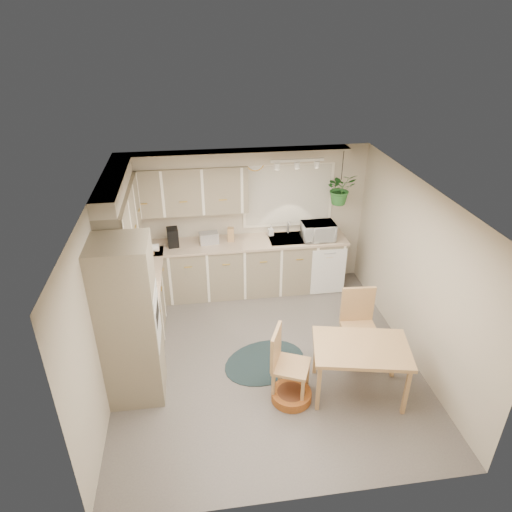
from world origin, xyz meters
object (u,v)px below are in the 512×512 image
at_px(pet_bed, 291,395).
at_px(braided_rug, 265,362).
at_px(chair_left, 292,365).
at_px(microwave, 318,229).
at_px(chair_back, 360,329).
at_px(dining_table, 359,370).

bearing_deg(pet_bed, braided_rug, 106.98).
relative_size(chair_left, microwave, 1.78).
height_order(chair_back, microwave, microwave).
distance_m(chair_left, pet_bed, 0.42).
bearing_deg(dining_table, chair_back, 70.32).
bearing_deg(chair_back, dining_table, 74.12).
xyz_separation_m(dining_table, chair_left, (-0.83, 0.09, 0.11)).
height_order(chair_left, braided_rug, chair_left).
relative_size(chair_back, braided_rug, 0.88).
relative_size(chair_back, pet_bed, 2.03).
relative_size(dining_table, braided_rug, 0.99).
xyz_separation_m(braided_rug, pet_bed, (0.22, -0.71, 0.05)).
bearing_deg(dining_table, chair_left, 174.09).
relative_size(dining_table, chair_left, 1.21).
distance_m(braided_rug, pet_bed, 0.74).
xyz_separation_m(dining_table, braided_rug, (-1.05, 0.70, -0.35)).
height_order(braided_rug, pet_bed, pet_bed).
xyz_separation_m(pet_bed, microwave, (0.95, 2.49, 1.06)).
bearing_deg(chair_back, chair_left, 30.31).
distance_m(dining_table, chair_left, 0.84).
xyz_separation_m(dining_table, microwave, (0.11, 2.49, 0.76)).
height_order(chair_left, microwave, microwave).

